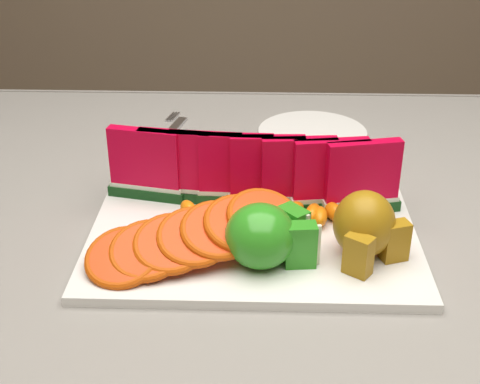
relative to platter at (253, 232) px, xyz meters
The scene contains 11 objects.
table 0.11m from the platter, 162.12° to the left, with size 1.40×0.90×0.75m.
tablecloth 0.06m from the platter, 162.12° to the left, with size 1.53×1.03×0.20m.
platter is the anchor object (origin of this frame).
apple_cluster 0.08m from the platter, 77.52° to the right, with size 0.12×0.10×0.07m.
pear_cluster 0.15m from the platter, 24.07° to the right, with size 0.10×0.10×0.08m.
side_plate 0.33m from the platter, 73.49° to the left, with size 0.19×0.19×0.01m.
fork 0.34m from the platter, 115.64° to the left, with size 0.05×0.19×0.00m.
watermelon_row 0.08m from the platter, 93.29° to the left, with size 0.39×0.07×0.10m.
orange_fan_front 0.10m from the platter, 132.81° to the right, with size 0.27×0.16×0.07m.
orange_fan_back 0.13m from the platter, 85.49° to the left, with size 0.33×0.11×0.05m.
tangerine_segments 0.03m from the platter, 52.51° to the left, with size 0.22×0.06×0.02m.
Camera 1 is at (0.04, -0.72, 1.20)m, focal length 50.00 mm.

